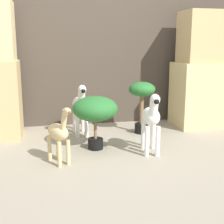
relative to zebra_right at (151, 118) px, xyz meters
The scene contains 8 objects.
ground_plane 0.51m from the zebra_right, 151.23° to the right, with size 14.00×14.00×0.00m, color #9E937F.
wall_back 1.59m from the zebra_right, 102.77° to the left, with size 6.40×0.08×2.20m.
rock_pillar_right 1.40m from the zebra_right, 42.58° to the left, with size 0.68×0.54×1.49m.
zebra_right is the anchor object (origin of this frame).
zebra_left 1.01m from the zebra_right, 126.82° to the left, with size 0.19×0.47×0.63m.
giraffe_figurine 0.91m from the zebra_right, behind, with size 0.25×0.40×0.55m.
potted_palm_front 0.75m from the zebra_right, 79.68° to the left, with size 0.32×0.32×0.63m.
potted_palm_back 0.58m from the zebra_right, 153.36° to the left, with size 0.46×0.46×0.56m.
Camera 1 is at (-0.69, -2.65, 1.06)m, focal length 50.00 mm.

